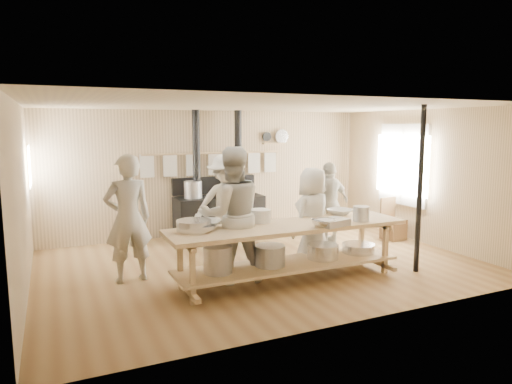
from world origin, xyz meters
TOP-DOWN VIEW (x-y plane):
  - ground at (0.00, 0.00)m, footprint 7.00×7.00m
  - room_shell at (0.00, 0.00)m, footprint 7.00×7.00m
  - window_right at (3.47, 0.60)m, footprint 0.09×1.50m
  - left_opening at (-3.45, 2.00)m, footprint 0.00×0.90m
  - stove at (-0.01, 2.12)m, footprint 1.90×0.75m
  - towel_rail at (0.00, 2.40)m, footprint 3.00×0.04m
  - back_wall_shelf at (1.46, 2.43)m, footprint 0.63×0.14m
  - prep_table at (-0.01, -0.90)m, footprint 3.60×0.90m
  - support_post at (2.05, -1.35)m, footprint 0.08×0.08m
  - cook_far_left at (-2.14, 0.06)m, footprint 0.73×0.51m
  - cook_left at (-0.76, -0.56)m, footprint 1.05×0.86m
  - cook_center at (0.71, -0.41)m, footprint 0.93×0.78m
  - cook_right at (1.80, 0.74)m, footprint 0.99×0.56m
  - cook_by_window at (-0.33, 0.79)m, footprint 1.28×0.91m
  - chair at (3.15, 0.46)m, footprint 0.42×0.42m
  - bowl_white_a at (-1.16, -0.57)m, footprint 0.56×0.56m
  - bowl_steel_a at (-1.26, -0.84)m, footprint 0.41×0.41m
  - bowl_white_b at (1.12, -0.57)m, footprint 0.51×0.51m
  - bowl_steel_b at (0.39, -1.23)m, footprint 0.37×0.37m
  - roasting_pan at (0.55, -1.23)m, footprint 0.50×0.39m
  - mixing_bowl_large at (-1.38, -0.72)m, footprint 0.49×0.49m
  - bucket_galv at (1.12, -1.12)m, footprint 0.28×0.28m
  - deep_bowl_enamel at (-0.30, -0.57)m, footprint 0.40×0.40m
  - pitcher at (-0.33, -0.57)m, footprint 0.14×0.14m

SIDE VIEW (x-z plane):
  - ground at x=0.00m, z-range 0.00..0.00m
  - chair at x=3.15m, z-range -0.17..0.67m
  - prep_table at x=-0.01m, z-range 0.10..0.95m
  - stove at x=-0.01m, z-range -0.78..1.82m
  - cook_right at x=1.80m, z-range 0.00..1.59m
  - cook_center at x=0.71m, z-range 0.00..1.62m
  - bowl_steel_a at x=-1.26m, z-range 0.85..0.94m
  - bowl_white_b at x=1.12m, z-range 0.85..0.94m
  - cook_by_window at x=-0.33m, z-range 0.00..1.79m
  - roasting_pan at x=0.55m, z-range 0.85..0.95m
  - bowl_white_a at x=-1.16m, z-range 0.85..0.95m
  - bowl_steel_b at x=0.39m, z-range 0.85..0.96m
  - mixing_bowl_large at x=-1.38m, z-range 0.85..1.00m
  - cook_far_left at x=-2.14m, z-range 0.00..1.89m
  - deep_bowl_enamel at x=-0.30m, z-range 0.85..1.04m
  - pitcher at x=-0.33m, z-range 0.85..1.04m
  - bucket_galv at x=1.12m, z-range 0.85..1.08m
  - cook_left at x=-0.76m, z-range 0.00..1.99m
  - support_post at x=2.05m, z-range 0.00..2.60m
  - window_right at x=3.47m, z-range 0.67..2.33m
  - towel_rail at x=0.00m, z-range 1.32..1.79m
  - left_opening at x=-3.45m, z-range 1.15..2.05m
  - room_shell at x=0.00m, z-range -1.88..5.12m
  - back_wall_shelf at x=1.46m, z-range 1.84..2.17m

